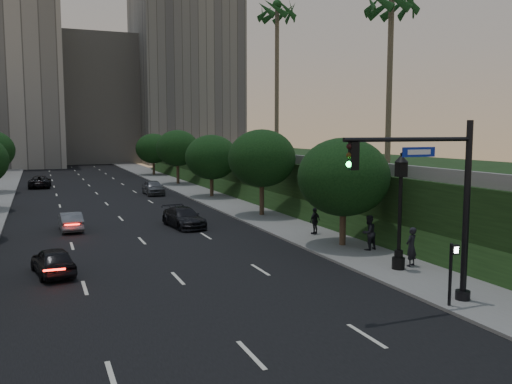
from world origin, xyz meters
name	(u,v)px	position (x,y,z in m)	size (l,w,h in m)	color
ground	(211,314)	(0.00, 0.00, 0.00)	(160.00, 160.00, 0.00)	black
road_surface	(109,207)	(0.00, 30.00, 0.01)	(16.00, 140.00, 0.02)	black
sidewalk_right	(221,200)	(10.25, 30.00, 0.07)	(4.50, 140.00, 0.15)	slate
embankment	(340,178)	(22.00, 28.00, 2.00)	(18.00, 90.00, 4.00)	black
parapet_wall	(261,155)	(13.50, 28.00, 4.35)	(0.35, 90.00, 0.70)	slate
office_block_mid	(95,101)	(6.00, 102.00, 13.00)	(22.00, 18.00, 26.00)	#A6A298
office_block_right	(185,77)	(24.00, 96.00, 18.00)	(20.00, 22.00, 36.00)	slate
tree_right_a	(344,177)	(10.30, 8.00, 4.02)	(5.20, 5.20, 6.24)	#38281C
tree_right_b	(262,158)	(10.30, 20.00, 4.52)	(5.20, 5.20, 6.74)	#38281C
tree_right_c	(211,157)	(10.30, 33.00, 4.02)	(5.20, 5.20, 6.24)	#38281C
tree_right_d	(177,148)	(10.30, 47.00, 4.52)	(5.20, 5.20, 6.74)	#38281C
tree_right_e	(153,149)	(10.30, 62.00, 4.02)	(5.20, 5.20, 6.24)	#38281C
palm_mid	(392,4)	(17.50, 14.00, 15.32)	(3.20, 3.20, 13.00)	#4C4233
palm_far	(277,14)	(16.00, 30.00, 17.64)	(3.20, 3.20, 15.50)	#4C4233
traffic_signal_mast	(443,210)	(8.25, -2.48, 3.67)	(5.68, 0.56, 7.00)	black
street_lamp	(400,217)	(9.91, 2.31, 2.63)	(0.64, 0.64, 5.62)	black
pedestrian_signal	(452,268)	(8.36, -2.91, 1.57)	(0.30, 0.33, 2.50)	black
sedan_near_left	(53,261)	(-5.15, 7.79, 0.66)	(1.55, 3.85, 1.31)	black
sedan_mid_left	(70,221)	(-3.78, 19.26, 0.64)	(1.34, 3.86, 1.27)	slate
sedan_far_left	(40,182)	(-5.54, 49.62, 0.71)	(2.35, 5.10, 1.42)	black
sedan_near_right	(184,217)	(3.53, 17.70, 0.68)	(1.91, 4.71, 1.37)	black
sedan_far_right	(153,187)	(5.37, 37.60, 0.77)	(1.81, 4.50, 1.53)	#525559
pedestrian_a	(411,247)	(10.81, 2.54, 1.09)	(0.69, 0.45, 1.88)	black
pedestrian_b	(369,233)	(10.92, 6.32, 1.10)	(0.92, 0.72, 1.90)	black
pedestrian_c	(315,221)	(10.39, 11.49, 0.98)	(0.97, 0.41, 1.66)	black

